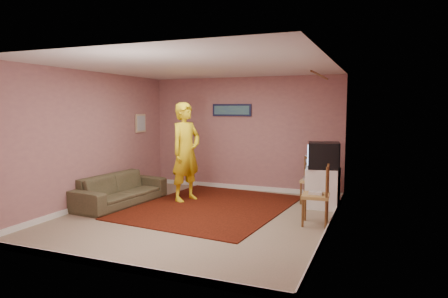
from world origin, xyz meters
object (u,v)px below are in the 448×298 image
at_px(tv_cabinet, 323,188).
at_px(chair_b, 316,188).
at_px(crt_tv, 323,155).
at_px(sofa, 120,190).
at_px(person, 186,152).
at_px(chair_a, 312,175).

height_order(tv_cabinet, chair_b, chair_b).
bearing_deg(crt_tv, sofa, -171.66).
bearing_deg(person, tv_cabinet, -61.90).
bearing_deg(chair_b, crt_tv, 178.18).
height_order(sofa, person, person).
distance_m(tv_cabinet, person, 2.80).
bearing_deg(chair_a, person, -162.26).
distance_m(tv_cabinet, chair_a, 0.41).
bearing_deg(person, crt_tv, -61.90).
bearing_deg(chair_b, sofa, -94.04).
bearing_deg(tv_cabinet, sofa, -161.91).
height_order(crt_tv, chair_a, crt_tv).
xyz_separation_m(chair_a, person, (-2.44, -0.72, 0.44)).
distance_m(chair_a, chair_b, 1.49).
height_order(chair_a, chair_b, chair_b).
distance_m(chair_b, sofa, 3.81).
height_order(chair_b, sofa, chair_b).
relative_size(tv_cabinet, person, 0.38).
bearing_deg(chair_b, tv_cabinet, 177.90).
relative_size(tv_cabinet, crt_tv, 1.16).
xyz_separation_m(crt_tv, chair_b, (0.06, -1.19, -0.40)).
relative_size(crt_tv, chair_a, 1.30).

